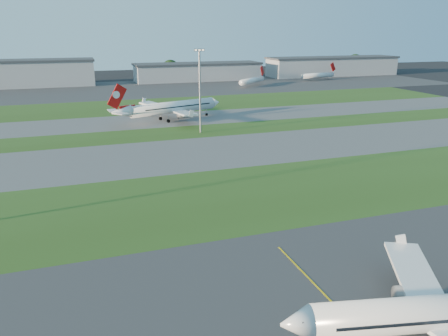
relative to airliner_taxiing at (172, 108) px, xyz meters
name	(u,v)px	position (x,y,z in m)	size (l,w,h in m)	color
grass_strip_a	(205,200)	(-10.95, -78.52, -4.53)	(300.00, 34.00, 0.01)	#2C4818
taxiway_a	(169,155)	(-10.95, -45.52, -4.53)	(300.00, 32.00, 0.01)	#515154
grass_strip_b	(153,135)	(-10.95, -20.52, -4.53)	(300.00, 18.00, 0.01)	#2C4818
taxiway_b	(142,121)	(-10.95, 1.48, -4.53)	(300.00, 26.00, 0.01)	#515154
grass_strip_c	(130,107)	(-10.95, 34.48, -4.53)	(300.00, 40.00, 0.01)	#2C4818
apron_far	(116,90)	(-10.95, 94.48, -4.53)	(400.00, 80.00, 0.01)	#333335
airliner_taxiing	(172,108)	(0.00, 0.00, 0.00)	(40.00, 33.73, 12.90)	white
mini_jet_near	(252,80)	(65.76, 84.90, -1.25)	(22.94, 19.82, 9.48)	white
mini_jet_far	(318,75)	(118.22, 99.82, -1.25)	(28.20, 9.22, 9.48)	white
light_mast_centre	(200,86)	(4.05, -22.52, 10.28)	(3.20, 0.70, 25.80)	gray
hangar_west	(30,73)	(-55.95, 124.48, 3.11)	(71.40, 23.00, 15.20)	#929499
hangar_east	(198,72)	(44.05, 124.48, 1.10)	(81.60, 23.00, 11.20)	#929499
hangar_far_east	(332,66)	(144.05, 124.48, 2.11)	(96.90, 23.00, 13.20)	#929499
tree_mid_west	(76,73)	(-30.95, 135.48, 1.30)	(9.90, 9.90, 10.80)	black
tree_mid_east	(170,69)	(29.05, 138.48, 2.28)	(11.55, 11.55, 12.60)	black
tree_east	(274,67)	(104.05, 136.48, 1.63)	(10.45, 10.45, 11.40)	black
tree_far_east	(355,62)	(174.05, 140.48, 2.93)	(12.65, 12.65, 13.80)	black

